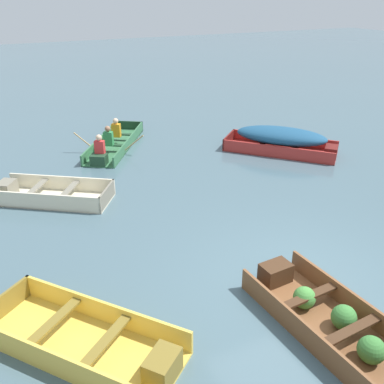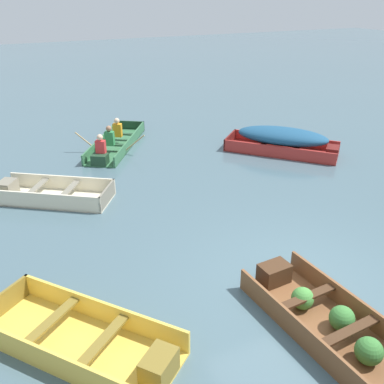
{
  "view_description": "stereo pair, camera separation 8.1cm",
  "coord_description": "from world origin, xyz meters",
  "px_view_note": "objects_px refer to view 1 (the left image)",
  "views": [
    {
      "loc": [
        -4.37,
        -4.69,
        4.78
      ],
      "look_at": [
        -0.42,
        3.62,
        0.35
      ],
      "focal_mm": 40.0,
      "sensor_mm": 36.0,
      "label": 1
    },
    {
      "loc": [
        -4.3,
        -4.72,
        4.78
      ],
      "look_at": [
        -0.42,
        3.62,
        0.35
      ],
      "focal_mm": 40.0,
      "sensor_mm": 36.0,
      "label": 2
    }
  ],
  "objects_px": {
    "skiff_red_mid_moored": "(282,138)",
    "skiff_yellow_outer_moored": "(89,343)",
    "dinghy_wooden_brown_foreground": "(327,317)",
    "skiff_cream_near_moored": "(48,194)",
    "rowboat_green_with_crew": "(113,143)"
  },
  "relations": [
    {
      "from": "dinghy_wooden_brown_foreground",
      "to": "skiff_yellow_outer_moored",
      "type": "height_order",
      "value": "dinghy_wooden_brown_foreground"
    },
    {
      "from": "dinghy_wooden_brown_foreground",
      "to": "skiff_red_mid_moored",
      "type": "height_order",
      "value": "skiff_red_mid_moored"
    },
    {
      "from": "skiff_cream_near_moored",
      "to": "skiff_red_mid_moored",
      "type": "height_order",
      "value": "skiff_red_mid_moored"
    },
    {
      "from": "skiff_red_mid_moored",
      "to": "skiff_yellow_outer_moored",
      "type": "xyz_separation_m",
      "value": [
        -7.47,
        -5.64,
        -0.31
      ]
    },
    {
      "from": "skiff_yellow_outer_moored",
      "to": "rowboat_green_with_crew",
      "type": "distance_m",
      "value": 8.61
    },
    {
      "from": "skiff_cream_near_moored",
      "to": "skiff_red_mid_moored",
      "type": "relative_size",
      "value": 0.87
    },
    {
      "from": "skiff_cream_near_moored",
      "to": "skiff_yellow_outer_moored",
      "type": "distance_m",
      "value": 5.31
    },
    {
      "from": "skiff_red_mid_moored",
      "to": "skiff_yellow_outer_moored",
      "type": "distance_m",
      "value": 9.37
    },
    {
      "from": "dinghy_wooden_brown_foreground",
      "to": "rowboat_green_with_crew",
      "type": "bearing_deg",
      "value": 94.69
    },
    {
      "from": "rowboat_green_with_crew",
      "to": "skiff_yellow_outer_moored",
      "type": "bearing_deg",
      "value": -108.21
    },
    {
      "from": "skiff_cream_near_moored",
      "to": "dinghy_wooden_brown_foreground",
      "type": "bearing_deg",
      "value": -63.09
    },
    {
      "from": "skiff_yellow_outer_moored",
      "to": "dinghy_wooden_brown_foreground",
      "type": "bearing_deg",
      "value": -17.27
    },
    {
      "from": "skiff_cream_near_moored",
      "to": "skiff_red_mid_moored",
      "type": "bearing_deg",
      "value": 2.62
    },
    {
      "from": "dinghy_wooden_brown_foreground",
      "to": "rowboat_green_with_crew",
      "type": "distance_m",
      "value": 9.29
    },
    {
      "from": "skiff_cream_near_moored",
      "to": "skiff_red_mid_moored",
      "type": "xyz_separation_m",
      "value": [
        7.26,
        0.33,
        0.31
      ]
    }
  ]
}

